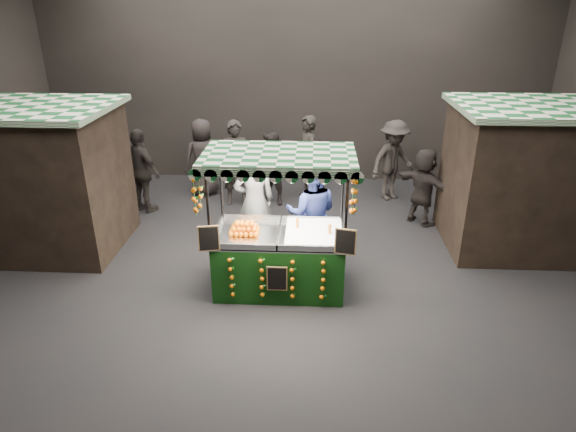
{
  "coord_description": "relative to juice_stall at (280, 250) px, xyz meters",
  "views": [
    {
      "loc": [
        0.51,
        -7.04,
        4.27
      ],
      "look_at": [
        0.13,
        0.01,
        1.13
      ],
      "focal_mm": 31.01,
      "sensor_mm": 36.0,
      "label": 1
    }
  ],
  "objects": [
    {
      "name": "ground",
      "position": [
        -0.02,
        0.28,
        -0.69
      ],
      "size": [
        12.0,
        12.0,
        0.0
      ],
      "primitive_type": "plane",
      "color": "black",
      "rests_on": "ground"
    },
    {
      "name": "market_hall",
      "position": [
        -0.02,
        0.28,
        2.7
      ],
      "size": [
        12.1,
        10.1,
        5.05
      ],
      "color": "black",
      "rests_on": "ground"
    },
    {
      "name": "neighbour_stall_left",
      "position": [
        -4.42,
        1.28,
        0.62
      ],
      "size": [
        3.0,
        2.2,
        2.6
      ],
      "color": "black",
      "rests_on": "ground"
    },
    {
      "name": "neighbour_stall_right",
      "position": [
        4.38,
        1.78,
        0.62
      ],
      "size": [
        3.0,
        2.2,
        2.6
      ],
      "color": "black",
      "rests_on": "ground"
    },
    {
      "name": "juice_stall",
      "position": [
        0.0,
        0.0,
        0.0
      ],
      "size": [
        2.29,
        1.34,
        2.22
      ],
      "color": "black",
      "rests_on": "ground"
    },
    {
      "name": "vendor_grey",
      "position": [
        -0.52,
        1.18,
        0.31
      ],
      "size": [
        0.85,
        0.71,
        1.98
      ],
      "rotation": [
        0.0,
        0.0,
        3.53
      ],
      "color": "slate",
      "rests_on": "ground"
    },
    {
      "name": "vendor_blue",
      "position": [
        0.47,
        0.9,
        0.23
      ],
      "size": [
        0.91,
        0.72,
        1.83
      ],
      "rotation": [
        0.0,
        0.0,
        3.11
      ],
      "color": "navy",
      "rests_on": "ground"
    },
    {
      "name": "shopper_0",
      "position": [
        -1.19,
        3.47,
        0.25
      ],
      "size": [
        0.7,
        0.47,
        1.87
      ],
      "rotation": [
        0.0,
        0.0,
        0.03
      ],
      "color": "#292421",
      "rests_on": "ground"
    },
    {
      "name": "shopper_1",
      "position": [
        -0.4,
        3.51,
        0.12
      ],
      "size": [
        0.99,
        0.93,
        1.62
      ],
      "rotation": [
        0.0,
        0.0,
        -0.55
      ],
      "color": "black",
      "rests_on": "ground"
    },
    {
      "name": "shopper_2",
      "position": [
        -3.1,
        2.94,
        0.21
      ],
      "size": [
        1.12,
        0.95,
        1.8
      ],
      "rotation": [
        0.0,
        0.0,
        2.56
      ],
      "color": "black",
      "rests_on": "ground"
    },
    {
      "name": "shopper_3",
      "position": [
        2.25,
        3.95,
        0.22
      ],
      "size": [
        1.34,
        1.22,
        1.81
      ],
      "rotation": [
        0.0,
        0.0,
        0.6
      ],
      "color": "#2D2825",
      "rests_on": "ground"
    },
    {
      "name": "shopper_4",
      "position": [
        -2.04,
        4.02,
        0.2
      ],
      "size": [
        1.03,
        0.92,
        1.77
      ],
      "rotation": [
        0.0,
        0.0,
        3.68
      ],
      "color": "#282220",
      "rests_on": "ground"
    },
    {
      "name": "shopper_5",
      "position": [
        2.68,
        2.64,
        0.1
      ],
      "size": [
        1.32,
        1.39,
        1.57
      ],
      "rotation": [
        0.0,
        0.0,
        2.31
      ],
      "color": "#2C2623",
      "rests_on": "ground"
    },
    {
      "name": "shopper_6",
      "position": [
        0.33,
        3.95,
        0.26
      ],
      "size": [
        0.69,
        0.81,
        1.89
      ],
      "rotation": [
        0.0,
        0.0,
        -1.15
      ],
      "color": "#282420",
      "rests_on": "ground"
    }
  ]
}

